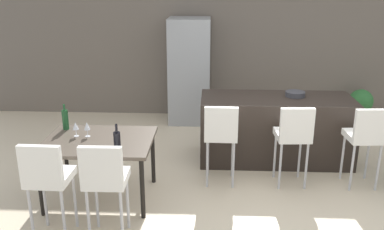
{
  "coord_description": "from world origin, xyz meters",
  "views": [
    {
      "loc": [
        -0.68,
        -4.88,
        2.5
      ],
      "look_at": [
        -0.92,
        0.1,
        0.85
      ],
      "focal_mm": 39.09,
      "sensor_mm": 36.0,
      "label": 1
    }
  ],
  "objects_px": {
    "potted_plant": "(360,104)",
    "refrigerator": "(189,71)",
    "bar_chair_right": "(366,134)",
    "wine_glass_middle": "(76,126)",
    "wine_glass_right": "(87,126)",
    "kitchen_island": "(275,129)",
    "wine_bottle_left": "(117,141)",
    "fruit_bowl": "(295,94)",
    "bar_chair_left": "(221,132)",
    "dining_chair_near": "(47,175)",
    "bar_chair_middle": "(294,133)",
    "wine_bottle_inner": "(65,119)",
    "dining_chair_far": "(105,177)",
    "dining_table": "(99,145)"
  },
  "relations": [
    {
      "from": "kitchen_island",
      "to": "fruit_bowl",
      "type": "height_order",
      "value": "fruit_bowl"
    },
    {
      "from": "dining_table",
      "to": "potted_plant",
      "type": "xyz_separation_m",
      "value": [
        3.92,
        2.85,
        -0.31
      ]
    },
    {
      "from": "kitchen_island",
      "to": "bar_chair_right",
      "type": "height_order",
      "value": "bar_chair_right"
    },
    {
      "from": "wine_bottle_left",
      "to": "bar_chair_left",
      "type": "bearing_deg",
      "value": 32.98
    },
    {
      "from": "bar_chair_middle",
      "to": "fruit_bowl",
      "type": "bearing_deg",
      "value": 79.7
    },
    {
      "from": "kitchen_island",
      "to": "wine_bottle_left",
      "type": "relative_size",
      "value": 6.97
    },
    {
      "from": "wine_bottle_inner",
      "to": "bar_chair_middle",
      "type": "bearing_deg",
      "value": 2.02
    },
    {
      "from": "bar_chair_right",
      "to": "wine_bottle_left",
      "type": "relative_size",
      "value": 3.5
    },
    {
      "from": "bar_chair_right",
      "to": "dining_chair_far",
      "type": "bearing_deg",
      "value": -156.36
    },
    {
      "from": "wine_bottle_left",
      "to": "dining_chair_near",
      "type": "bearing_deg",
      "value": -136.78
    },
    {
      "from": "kitchen_island",
      "to": "fruit_bowl",
      "type": "bearing_deg",
      "value": 16.25
    },
    {
      "from": "bar_chair_middle",
      "to": "dining_chair_near",
      "type": "relative_size",
      "value": 1.0
    },
    {
      "from": "fruit_bowl",
      "to": "potted_plant",
      "type": "distance_m",
      "value": 2.24
    },
    {
      "from": "dining_table",
      "to": "wine_bottle_left",
      "type": "distance_m",
      "value": 0.46
    },
    {
      "from": "bar_chair_middle",
      "to": "wine_bottle_inner",
      "type": "distance_m",
      "value": 2.77
    },
    {
      "from": "bar_chair_left",
      "to": "dining_table",
      "type": "xyz_separation_m",
      "value": [
        -1.4,
        -0.42,
        -0.03
      ]
    },
    {
      "from": "wine_bottle_inner",
      "to": "fruit_bowl",
      "type": "bearing_deg",
      "value": 18.3
    },
    {
      "from": "kitchen_island",
      "to": "dining_chair_far",
      "type": "relative_size",
      "value": 1.99
    },
    {
      "from": "bar_chair_middle",
      "to": "refrigerator",
      "type": "relative_size",
      "value": 0.57
    },
    {
      "from": "kitchen_island",
      "to": "wine_glass_middle",
      "type": "xyz_separation_m",
      "value": [
        -2.47,
        -1.12,
        0.4
      ]
    },
    {
      "from": "wine_bottle_inner",
      "to": "potted_plant",
      "type": "bearing_deg",
      "value": 29.9
    },
    {
      "from": "dining_table",
      "to": "dining_chair_near",
      "type": "relative_size",
      "value": 1.17
    },
    {
      "from": "bar_chair_left",
      "to": "dining_chair_near",
      "type": "xyz_separation_m",
      "value": [
        -1.68,
        -1.26,
        0.0
      ]
    },
    {
      "from": "dining_chair_far",
      "to": "wine_glass_right",
      "type": "height_order",
      "value": "dining_chair_far"
    },
    {
      "from": "bar_chair_right",
      "to": "wine_glass_middle",
      "type": "distance_m",
      "value": 3.45
    },
    {
      "from": "potted_plant",
      "to": "refrigerator",
      "type": "bearing_deg",
      "value": 179.81
    },
    {
      "from": "fruit_bowl",
      "to": "potted_plant",
      "type": "xyz_separation_m",
      "value": [
        1.48,
        1.57,
        -0.59
      ]
    },
    {
      "from": "bar_chair_right",
      "to": "wine_glass_right",
      "type": "height_order",
      "value": "bar_chair_right"
    },
    {
      "from": "kitchen_island",
      "to": "bar_chair_left",
      "type": "relative_size",
      "value": 1.99
    },
    {
      "from": "bar_chair_middle",
      "to": "wine_glass_middle",
      "type": "distance_m",
      "value": 2.59
    },
    {
      "from": "bar_chair_middle",
      "to": "wine_glass_middle",
      "type": "relative_size",
      "value": 6.03
    },
    {
      "from": "wine_bottle_inner",
      "to": "potted_plant",
      "type": "relative_size",
      "value": 0.51
    },
    {
      "from": "bar_chair_left",
      "to": "fruit_bowl",
      "type": "height_order",
      "value": "bar_chair_left"
    },
    {
      "from": "wine_bottle_left",
      "to": "wine_glass_middle",
      "type": "bearing_deg",
      "value": 145.32
    },
    {
      "from": "fruit_bowl",
      "to": "potted_plant",
      "type": "height_order",
      "value": "fruit_bowl"
    },
    {
      "from": "dining_chair_near",
      "to": "wine_glass_right",
      "type": "height_order",
      "value": "dining_chair_near"
    },
    {
      "from": "bar_chair_middle",
      "to": "wine_glass_right",
      "type": "height_order",
      "value": "bar_chair_middle"
    },
    {
      "from": "kitchen_island",
      "to": "bar_chair_right",
      "type": "relative_size",
      "value": 1.99
    },
    {
      "from": "bar_chair_left",
      "to": "bar_chair_right",
      "type": "distance_m",
      "value": 1.74
    },
    {
      "from": "bar_chair_left",
      "to": "wine_bottle_inner",
      "type": "distance_m",
      "value": 1.89
    },
    {
      "from": "bar_chair_right",
      "to": "potted_plant",
      "type": "xyz_separation_m",
      "value": [
        0.78,
        2.43,
        -0.33
      ]
    },
    {
      "from": "wine_bottle_left",
      "to": "wine_glass_middle",
      "type": "xyz_separation_m",
      "value": [
        -0.57,
        0.39,
        0.01
      ]
    },
    {
      "from": "wine_bottle_inner",
      "to": "wine_glass_right",
      "type": "height_order",
      "value": "wine_bottle_inner"
    },
    {
      "from": "dining_chair_near",
      "to": "wine_bottle_left",
      "type": "distance_m",
      "value": 0.79
    },
    {
      "from": "bar_chair_right",
      "to": "wine_bottle_inner",
      "type": "height_order",
      "value": "wine_bottle_inner"
    },
    {
      "from": "bar_chair_middle",
      "to": "dining_table",
      "type": "xyz_separation_m",
      "value": [
        -2.28,
        -0.42,
        -0.03
      ]
    },
    {
      "from": "dining_chair_near",
      "to": "refrigerator",
      "type": "distance_m",
      "value": 3.89
    },
    {
      "from": "bar_chair_middle",
      "to": "wine_glass_right",
      "type": "relative_size",
      "value": 6.03
    },
    {
      "from": "kitchen_island",
      "to": "wine_glass_right",
      "type": "bearing_deg",
      "value": -154.34
    },
    {
      "from": "wine_glass_middle",
      "to": "wine_glass_right",
      "type": "xyz_separation_m",
      "value": [
        0.13,
        0.0,
        0.0
      ]
    }
  ]
}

